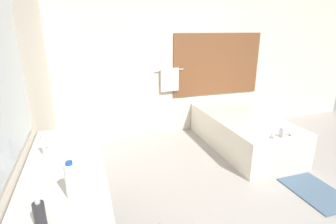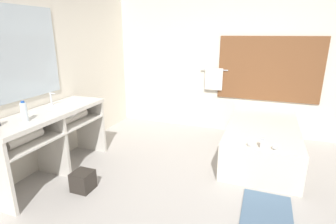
% 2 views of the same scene
% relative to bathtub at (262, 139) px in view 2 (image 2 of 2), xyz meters
% --- Properties ---
extents(ground_plane, '(16.00, 16.00, 0.00)m').
position_rel_bathtub_xyz_m(ground_plane, '(-0.63, -1.24, -0.27)').
color(ground_plane, '#A8A39E').
rests_on(ground_plane, ground).
extents(wall_back_with_blinds, '(7.40, 0.13, 2.70)m').
position_rel_bathtub_xyz_m(wall_back_with_blinds, '(-0.61, 0.99, 1.07)').
color(wall_back_with_blinds, silver).
rests_on(wall_back_with_blinds, ground_plane).
extents(wall_left_with_mirror, '(0.08, 7.40, 2.70)m').
position_rel_bathtub_xyz_m(wall_left_with_mirror, '(-2.86, -1.25, 1.08)').
color(wall_left_with_mirror, silver).
rests_on(wall_left_with_mirror, ground_plane).
extents(vanity_counter, '(0.56, 1.65, 0.86)m').
position_rel_bathtub_xyz_m(vanity_counter, '(-2.53, -1.48, 0.37)').
color(vanity_counter, silver).
rests_on(vanity_counter, ground_plane).
extents(sink_faucet, '(0.09, 0.04, 0.18)m').
position_rel_bathtub_xyz_m(sink_faucet, '(-2.69, -1.26, 0.68)').
color(sink_faucet, silver).
rests_on(sink_faucet, vanity_counter).
extents(bathtub, '(0.98, 1.90, 0.62)m').
position_rel_bathtub_xyz_m(bathtub, '(0.00, 0.00, 0.00)').
color(bathtub, silver).
rests_on(bathtub, ground_plane).
extents(water_bottle_1, '(0.07, 0.07, 0.23)m').
position_rel_bathtub_xyz_m(water_bottle_1, '(-2.47, -1.88, 0.70)').
color(water_bottle_1, white).
rests_on(water_bottle_1, vanity_counter).
extents(waste_bin, '(0.23, 0.23, 0.23)m').
position_rel_bathtub_xyz_m(waste_bin, '(-1.95, -1.68, -0.16)').
color(waste_bin, '#2D2823').
rests_on(waste_bin, ground_plane).
extents(bath_mat, '(0.50, 0.73, 0.02)m').
position_rel_bathtub_xyz_m(bath_mat, '(0.11, -1.38, -0.27)').
color(bath_mat, slate).
rests_on(bath_mat, ground_plane).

